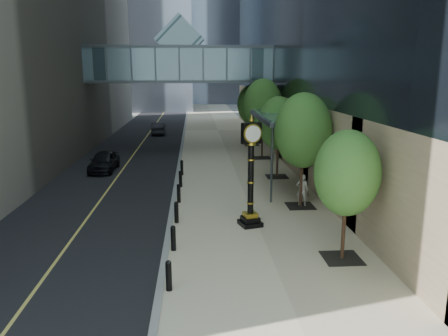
{
  "coord_description": "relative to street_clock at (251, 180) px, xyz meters",
  "views": [
    {
      "loc": [
        -1.82,
        -11.82,
        6.86
      ],
      "look_at": [
        -0.64,
        5.44,
        3.04
      ],
      "focal_mm": 35.0,
      "sensor_mm": 36.0,
      "label": 1
    }
  ],
  "objects": [
    {
      "name": "street_trees",
      "position": [
        2.96,
        10.61,
        1.75
      ],
      "size": [
        3.07,
        28.56,
        6.32
      ],
      "color": "black",
      "rests_on": "sidewalk"
    },
    {
      "name": "ground",
      "position": [
        -0.64,
        -6.8,
        -2.17
      ],
      "size": [
        320.0,
        320.0,
        0.0
      ],
      "primitive_type": "plane",
      "color": "gray",
      "rests_on": "ground"
    },
    {
      "name": "car_far",
      "position": [
        -6.47,
        30.5,
        -1.48
      ],
      "size": [
        1.56,
        4.12,
        1.34
      ],
      "primitive_type": "imported",
      "rotation": [
        0.0,
        0.0,
        3.18
      ],
      "color": "black",
      "rests_on": "road"
    },
    {
      "name": "car_near",
      "position": [
        -8.85,
        11.98,
        -1.45
      ],
      "size": [
        1.78,
        4.16,
        1.4
      ],
      "primitive_type": "imported",
      "rotation": [
        0.0,
        0.0,
        -0.03
      ],
      "color": "black",
      "rests_on": "road"
    },
    {
      "name": "bollard_row",
      "position": [
        -3.34,
        2.2,
        -1.66
      ],
      "size": [
        0.2,
        16.2,
        0.9
      ],
      "color": "black",
      "rests_on": "sidewalk"
    },
    {
      "name": "road",
      "position": [
        -7.64,
        33.2,
        -2.16
      ],
      "size": [
        8.0,
        180.0,
        0.02
      ],
      "primitive_type": "cube",
      "color": "black",
      "rests_on": "ground"
    },
    {
      "name": "street_clock",
      "position": [
        0.0,
        0.0,
        0.0
      ],
      "size": [
        1.13,
        1.13,
        4.87
      ],
      "rotation": [
        0.0,
        0.0,
        0.29
      ],
      "color": "black",
      "rests_on": "sidewalk"
    },
    {
      "name": "curb",
      "position": [
        -3.64,
        33.2,
        -2.14
      ],
      "size": [
        0.25,
        180.0,
        0.07
      ],
      "primitive_type": "cube",
      "color": "gray",
      "rests_on": "ground"
    },
    {
      "name": "pedestrian",
      "position": [
        3.06,
        2.81,
        -1.27
      ],
      "size": [
        0.71,
        0.57,
        1.68
      ],
      "primitive_type": "imported",
      "rotation": [
        0.0,
        0.0,
        2.83
      ],
      "color": "#A5A097",
      "rests_on": "sidewalk"
    },
    {
      "name": "sidewalk",
      "position": [
        0.36,
        33.2,
        -2.14
      ],
      "size": [
        8.0,
        180.0,
        0.06
      ],
      "primitive_type": "cube",
      "color": "beige",
      "rests_on": "ground"
    },
    {
      "name": "entrance_canopy",
      "position": [
        2.84,
        7.2,
        2.02
      ],
      "size": [
        3.0,
        8.0,
        4.38
      ],
      "color": "#383F44",
      "rests_on": "ground"
    },
    {
      "name": "skywalk",
      "position": [
        -3.64,
        21.2,
        5.54
      ],
      "size": [
        17.0,
        4.2,
        5.8
      ],
      "color": "slate",
      "rests_on": "ground"
    }
  ]
}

